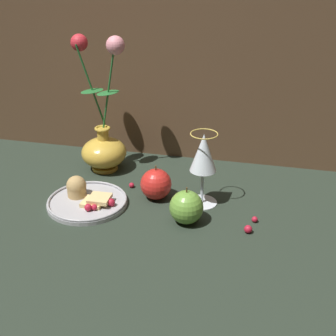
{
  "coord_description": "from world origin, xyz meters",
  "views": [
    {
      "loc": [
        0.25,
        -0.99,
        0.6
      ],
      "look_at": [
        0.02,
        0.01,
        0.1
      ],
      "focal_mm": 50.0,
      "sensor_mm": 36.0,
      "label": 1
    }
  ],
  "objects": [
    {
      "name": "ground_plane",
      "position": [
        0.0,
        0.0,
        0.0
      ],
      "size": [
        2.4,
        2.4,
        0.0
      ],
      "primitive_type": "plane",
      "color": "#232D23",
      "rests_on": "ground"
    },
    {
      "name": "vase",
      "position": [
        -0.21,
        0.17,
        0.09
      ],
      "size": [
        0.15,
        0.13,
        0.38
      ],
      "color": "gold",
      "rests_on": "ground_plane"
    },
    {
      "name": "plate_with_pastries",
      "position": [
        -0.18,
        -0.04,
        0.01
      ],
      "size": [
        0.2,
        0.2,
        0.07
      ],
      "color": "#A3A3A8",
      "rests_on": "ground_plane"
    },
    {
      "name": "wine_glass",
      "position": [
        0.1,
        0.03,
        0.13
      ],
      "size": [
        0.08,
        0.08,
        0.19
      ],
      "color": "silver",
      "rests_on": "ground_plane"
    },
    {
      "name": "apple_beside_vase",
      "position": [
        -0.02,
        0.03,
        0.04
      ],
      "size": [
        0.08,
        0.08,
        0.09
      ],
      "color": "red",
      "rests_on": "ground_plane"
    },
    {
      "name": "apple_near_glass",
      "position": [
        0.08,
        -0.06,
        0.04
      ],
      "size": [
        0.08,
        0.08,
        0.09
      ],
      "color": "#669938",
      "rests_on": "ground_plane"
    },
    {
      "name": "berry_near_plate",
      "position": [
        -0.1,
        0.07,
        0.01
      ],
      "size": [
        0.01,
        0.01,
        0.01
      ],
      "primitive_type": "sphere",
      "color": "#AD192D",
      "rests_on": "ground_plane"
    },
    {
      "name": "berry_front_center",
      "position": [
        0.23,
        -0.08,
        0.01
      ],
      "size": [
        0.02,
        0.02,
        0.02
      ],
      "primitive_type": "sphere",
      "color": "#AD192D",
      "rests_on": "ground_plane"
    },
    {
      "name": "berry_by_glass_stem",
      "position": [
        0.24,
        -0.03,
        0.01
      ],
      "size": [
        0.01,
        0.01,
        0.01
      ],
      "primitive_type": "sphere",
      "color": "#AD192D",
      "rests_on": "ground_plane"
    }
  ]
}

